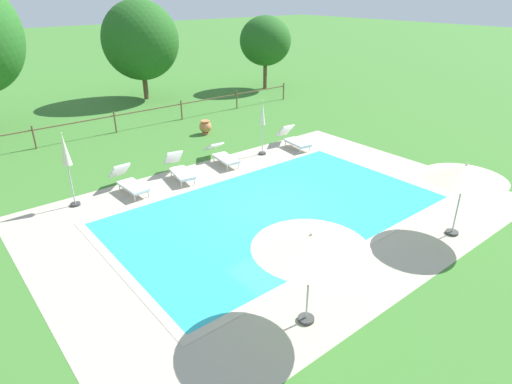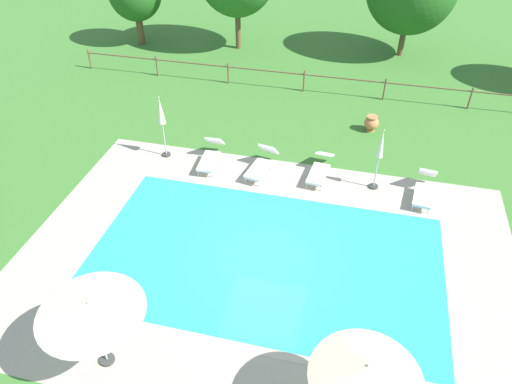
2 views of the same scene
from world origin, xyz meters
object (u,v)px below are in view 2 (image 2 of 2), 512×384
(sun_lounger_north_far, at_px, (424,189))
(patio_umbrella_closed_row_west, at_px, (380,151))
(sun_lounger_south_near_corner, at_px, (261,164))
(sun_lounger_north_mid, at_px, (211,155))
(patio_umbrella_open_foreground, at_px, (90,308))
(patio_umbrella_closed_row_mid_west, at_px, (161,115))
(sun_lounger_north_near_steps, at_px, (320,168))
(patio_umbrella_open_by_bench, at_px, (367,372))
(terracotta_urn_near_fence, at_px, (371,123))

(sun_lounger_north_far, height_order, patio_umbrella_closed_row_west, patio_umbrella_closed_row_west)
(sun_lounger_south_near_corner, bearing_deg, sun_lounger_north_mid, 177.93)
(patio_umbrella_open_foreground, relative_size, patio_umbrella_closed_row_mid_west, 0.95)
(sun_lounger_north_near_steps, bearing_deg, sun_lounger_north_mid, -177.42)
(sun_lounger_north_mid, bearing_deg, patio_umbrella_closed_row_west, -0.26)
(patio_umbrella_open_by_bench, bearing_deg, sun_lounger_north_near_steps, 102.43)
(sun_lounger_north_near_steps, relative_size, terracotta_urn_near_fence, 3.14)
(sun_lounger_north_far, relative_size, patio_umbrella_open_by_bench, 0.88)
(patio_umbrella_open_by_bench, xyz_separation_m, patio_umbrella_closed_row_west, (-0.00, 8.61, -0.42))
(terracotta_urn_near_fence, bearing_deg, patio_umbrella_closed_row_west, -85.43)
(sun_lounger_north_mid, relative_size, sun_lounger_south_near_corner, 0.99)
(sun_lounger_south_near_corner, relative_size, terracotta_urn_near_fence, 2.97)
(sun_lounger_south_near_corner, bearing_deg, sun_lounger_north_far, -1.50)
(sun_lounger_north_far, distance_m, terracotta_urn_near_fence, 4.59)
(terracotta_urn_near_fence, bearing_deg, sun_lounger_north_near_steps, -113.57)
(patio_umbrella_closed_row_mid_west, distance_m, terracotta_urn_near_fence, 8.57)
(sun_lounger_south_near_corner, bearing_deg, patio_umbrella_open_by_bench, -64.61)
(terracotta_urn_near_fence, bearing_deg, patio_umbrella_open_by_bench, -88.56)
(sun_lounger_south_near_corner, height_order, patio_umbrella_open_by_bench, patio_umbrella_open_by_bench)
(patio_umbrella_open_foreground, height_order, patio_umbrella_closed_row_mid_west, patio_umbrella_closed_row_mid_west)
(patio_umbrella_closed_row_mid_west, bearing_deg, sun_lounger_north_mid, -4.53)
(sun_lounger_north_far, height_order, patio_umbrella_open_by_bench, patio_umbrella_open_by_bench)
(patio_umbrella_open_by_bench, distance_m, terracotta_urn_near_fence, 12.66)
(sun_lounger_south_near_corner, distance_m, patio_umbrella_open_by_bench, 9.61)
(sun_lounger_south_near_corner, bearing_deg, patio_umbrella_closed_row_mid_west, 176.73)
(patio_umbrella_open_by_bench, relative_size, terracotta_urn_near_fence, 3.37)
(sun_lounger_north_mid, xyz_separation_m, terracotta_urn_near_fence, (5.72, 3.92, -0.02))
(sun_lounger_south_near_corner, height_order, terracotta_urn_near_fence, sun_lounger_south_near_corner)
(patio_umbrella_closed_row_mid_west, bearing_deg, patio_umbrella_closed_row_west, -1.27)
(sun_lounger_north_mid, distance_m, patio_umbrella_closed_row_west, 6.14)
(sun_lounger_north_near_steps, xyz_separation_m, terracotta_urn_near_fence, (1.63, 3.73, 0.00))
(sun_lounger_north_mid, xyz_separation_m, patio_umbrella_open_foreground, (0.14, -8.53, 1.60))
(sun_lounger_north_mid, distance_m, patio_umbrella_closed_row_mid_west, 2.32)
(sun_lounger_south_near_corner, height_order, patio_umbrella_closed_row_mid_west, patio_umbrella_closed_row_mid_west)
(sun_lounger_north_mid, height_order, sun_lounger_north_far, sun_lounger_north_far)
(terracotta_urn_near_fence, bearing_deg, patio_umbrella_closed_row_mid_west, -153.53)
(sun_lounger_north_near_steps, relative_size, patio_umbrella_open_foreground, 0.88)
(sun_lounger_north_near_steps, bearing_deg, terracotta_urn_near_fence, 66.43)
(sun_lounger_north_mid, distance_m, sun_lounger_south_near_corner, 1.97)
(sun_lounger_north_near_steps, distance_m, sun_lounger_north_far, 3.63)
(patio_umbrella_closed_row_west, xyz_separation_m, patio_umbrella_closed_row_mid_west, (-7.89, 0.17, 0.22))
(patio_umbrella_closed_row_west, bearing_deg, patio_umbrella_closed_row_mid_west, 178.73)
(sun_lounger_north_mid, height_order, patio_umbrella_open_foreground, patio_umbrella_open_foreground)
(patio_umbrella_open_foreground, relative_size, patio_umbrella_closed_row_west, 1.01)
(sun_lounger_north_near_steps, xyz_separation_m, patio_umbrella_closed_row_mid_west, (-5.94, -0.04, 1.40))
(sun_lounger_north_near_steps, distance_m, patio_umbrella_closed_row_mid_west, 6.11)
(sun_lounger_north_near_steps, distance_m, sun_lounger_north_mid, 4.09)
(patio_umbrella_open_foreground, bearing_deg, sun_lounger_south_near_corner, 77.83)
(sun_lounger_north_mid, relative_size, patio_umbrella_open_foreground, 0.83)
(sun_lounger_north_near_steps, height_order, sun_lounger_north_far, sun_lounger_north_far)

